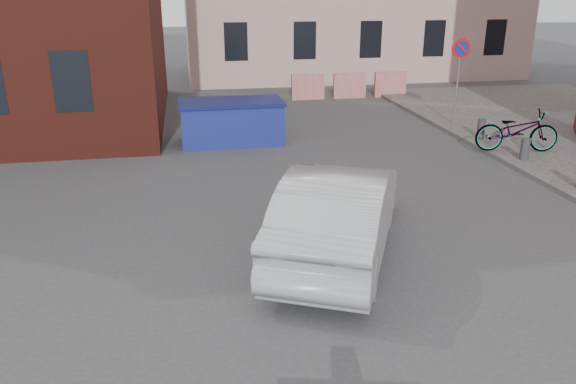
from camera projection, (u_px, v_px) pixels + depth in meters
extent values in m
plane|color=#38383A|center=(360.00, 302.00, 7.93)|extent=(120.00, 120.00, 0.00)
cylinder|color=gray|center=(457.00, 83.00, 17.24)|extent=(0.07, 0.07, 2.60)
cylinder|color=red|center=(461.00, 48.00, 16.86)|extent=(0.60, 0.03, 0.60)
cylinder|color=navy|center=(462.00, 48.00, 16.84)|extent=(0.44, 0.03, 0.44)
cylinder|color=#3A3A3D|center=(525.00, 149.00, 13.99)|extent=(0.22, 0.22, 0.55)
cylinder|color=#3A3A3D|center=(481.00, 128.00, 16.02)|extent=(0.22, 0.22, 0.55)
cube|color=red|center=(308.00, 87.00, 22.04)|extent=(1.30, 0.18, 1.00)
cube|color=red|center=(350.00, 86.00, 22.33)|extent=(1.30, 0.18, 1.00)
cube|color=red|center=(390.00, 84.00, 22.62)|extent=(1.30, 0.18, 1.00)
cube|color=navy|center=(232.00, 123.00, 15.87)|extent=(2.82, 1.43, 1.12)
cube|color=navy|center=(231.00, 102.00, 15.66)|extent=(2.91, 1.52, 0.09)
imported|color=#A3A6AA|center=(339.00, 211.00, 9.16)|extent=(3.32, 4.77, 1.49)
imported|color=black|center=(517.00, 130.00, 14.63)|extent=(2.23, 1.19, 1.11)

